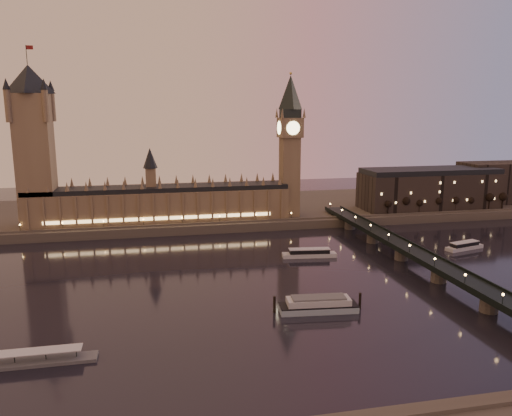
{
  "coord_description": "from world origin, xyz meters",
  "views": [
    {
      "loc": [
        -44.84,
        -230.73,
        83.96
      ],
      "look_at": [
        10.81,
        35.0,
        30.18
      ],
      "focal_mm": 35.0,
      "sensor_mm": 36.0,
      "label": 1
    }
  ],
  "objects_px": {
    "cruise_boat_a": "(309,253)",
    "moored_barge": "(318,305)",
    "cruise_boat_b": "(464,246)",
    "pontoon_pier": "(33,361)"
  },
  "relations": [
    {
      "from": "cruise_boat_a",
      "to": "cruise_boat_b",
      "type": "bearing_deg",
      "value": 4.37
    },
    {
      "from": "cruise_boat_b",
      "to": "pontoon_pier",
      "type": "height_order",
      "value": "pontoon_pier"
    },
    {
      "from": "cruise_boat_a",
      "to": "moored_barge",
      "type": "relative_size",
      "value": 0.83
    },
    {
      "from": "moored_barge",
      "to": "pontoon_pier",
      "type": "bearing_deg",
      "value": -162.66
    },
    {
      "from": "cruise_boat_a",
      "to": "pontoon_pier",
      "type": "bearing_deg",
      "value": -135.58
    },
    {
      "from": "cruise_boat_b",
      "to": "pontoon_pier",
      "type": "xyz_separation_m",
      "value": [
        -226.72,
        -95.43,
        -0.92
      ]
    },
    {
      "from": "cruise_boat_b",
      "to": "pontoon_pier",
      "type": "relative_size",
      "value": 0.65
    },
    {
      "from": "cruise_boat_a",
      "to": "cruise_boat_b",
      "type": "relative_size",
      "value": 1.19
    },
    {
      "from": "moored_barge",
      "to": "pontoon_pier",
      "type": "xyz_separation_m",
      "value": [
        -108.26,
        -22.74,
        -1.77
      ]
    },
    {
      "from": "cruise_boat_a",
      "to": "cruise_boat_b",
      "type": "xyz_separation_m",
      "value": [
        97.76,
        -4.09,
        -0.09
      ]
    }
  ]
}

